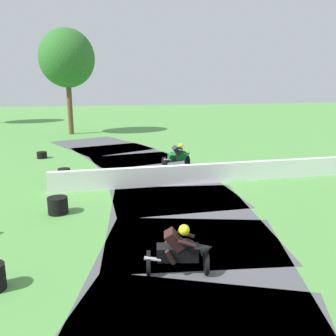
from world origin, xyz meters
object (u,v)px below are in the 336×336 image
at_px(tire_stack_mid_b, 64,172).
at_px(tire_stack_far, 42,155).
at_px(motorcycle_lead_black, 181,251).
at_px(motorcycle_chase_green, 178,155).
at_px(tire_stack_mid_a, 58,205).

relative_size(tire_stack_mid_b, tire_stack_far, 1.01).
xyz_separation_m(motorcycle_lead_black, tire_stack_mid_b, (-3.40, 10.37, -0.45)).
bearing_deg(motorcycle_lead_black, tire_stack_mid_b, 108.14).
xyz_separation_m(motorcycle_chase_green, tire_stack_mid_b, (-6.06, -0.91, -0.43)).
xyz_separation_m(motorcycle_lead_black, tire_stack_far, (-5.04, 15.23, -0.45)).
bearing_deg(tire_stack_mid_b, motorcycle_lead_black, -71.86).
distance_m(tire_stack_mid_a, tire_stack_far, 10.37).
height_order(tire_stack_mid_a, tire_stack_mid_b, tire_stack_mid_a).
distance_m(motorcycle_lead_black, tire_stack_mid_b, 10.92).
bearing_deg(motorcycle_chase_green, tire_stack_far, 152.81).
xyz_separation_m(tire_stack_mid_a, tire_stack_mid_b, (-0.14, 5.35, -0.10)).
relative_size(tire_stack_mid_a, tire_stack_mid_b, 1.17).
distance_m(motorcycle_lead_black, motorcycle_chase_green, 11.59).
xyz_separation_m(tire_stack_mid_a, tire_stack_far, (-1.79, 10.22, -0.10)).
relative_size(motorcycle_lead_black, tire_stack_far, 2.84).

